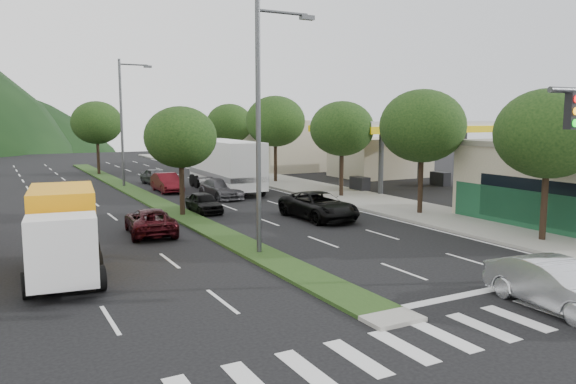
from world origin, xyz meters
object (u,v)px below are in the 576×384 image
suv_maroon (150,221)px  car_queue_c (167,183)px  tree_r_c (342,129)px  streetlight_near (263,116)px  tree_r_e (230,124)px  streetlight_mid (124,116)px  sedan_silver (556,285)px  tree_med_far (97,123)px  tree_r_d (275,121)px  car_queue_b (221,189)px  tree_r_a (548,134)px  motorhome (225,164)px  tree_med_near (181,137)px  tree_r_b (422,126)px  box_truck (63,236)px  car_queue_a (204,202)px  car_queue_d (319,206)px  car_queue_e (156,176)px

suv_maroon → car_queue_c: car_queue_c is taller
tree_r_c → streetlight_near: (-11.79, -12.00, 0.84)m
tree_r_c → tree_r_e: bearing=90.0°
streetlight_mid → sedan_silver: (4.55, -34.98, -4.86)m
tree_med_far → car_queue_c: tree_med_far is taller
tree_r_d → sedan_silver: (-7.25, -31.98, -4.46)m
tree_r_d → streetlight_mid: size_ratio=0.72×
car_queue_c → tree_r_d: bearing=8.7°
car_queue_b → suv_maroon: bearing=-130.3°
tree_r_a → motorhome: tree_r_a is taller
tree_r_e → tree_med_far: tree_med_far is taller
tree_med_near → suv_maroon: 6.16m
tree_r_b → box_truck: 19.96m
streetlight_mid → box_truck: size_ratio=1.57×
tree_r_d → tree_med_near: tree_r_d is taller
sedan_silver → tree_r_b: bearing=67.8°
sedan_silver → car_queue_c: sedan_silver is taller
tree_r_c → car_queue_a: 11.37m
tree_r_d → car_queue_c: 10.83m
tree_med_far → box_truck: tree_med_far is taller
car_queue_c → motorhome: motorhome is taller
tree_r_c → car_queue_a: size_ratio=1.85×
car_queue_d → box_truck: bearing=-160.9°
suv_maroon → motorhome: bearing=-118.3°
streetlight_near → car_queue_a: streetlight_near is taller
tree_med_far → streetlight_mid: streetlight_mid is taller
tree_med_near → streetlight_near: (0.21, -10.00, 1.16)m
tree_med_far → tree_r_b: bearing=-69.4°
suv_maroon → car_queue_e: car_queue_e is taller
sedan_silver → suv_maroon: size_ratio=0.98×
car_queue_a → tree_r_a: bearing=-54.0°
car_queue_a → car_queue_c: 10.03m
tree_med_far → tree_r_d: bearing=-49.4°
tree_med_near → sedan_silver: 20.87m
tree_r_d → car_queue_d: size_ratio=1.34×
tree_r_c → car_queue_d: tree_r_c is taller
tree_r_d → streetlight_mid: (-11.79, 3.00, 0.40)m
tree_r_a → suv_maroon: size_ratio=1.48×
car_queue_c → box_truck: bearing=-114.5°
suv_maroon → motorhome: 15.86m
tree_r_b → streetlight_near: 12.47m
tree_med_near → car_queue_e: size_ratio=1.56×
car_queue_a → tree_r_b: bearing=-32.0°
sedan_silver → car_queue_a: size_ratio=1.24×
tree_r_d → car_queue_d: bearing=-109.3°
sedan_silver → car_queue_e: (-1.97, 35.71, -0.06)m
suv_maroon → box_truck: 7.20m
car_queue_c → motorhome: 4.55m
tree_r_b → motorhome: 16.33m
car_queue_e → tree_r_c: bearing=-63.5°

